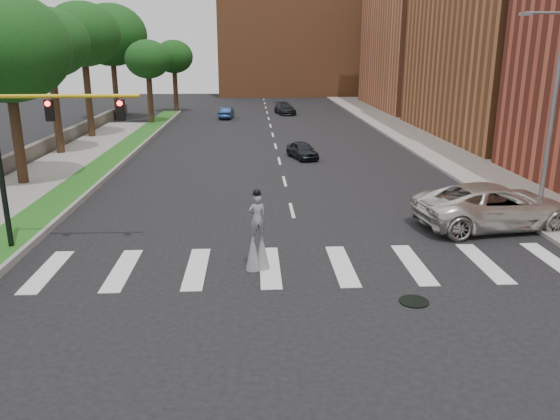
% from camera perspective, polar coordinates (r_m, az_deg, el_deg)
% --- Properties ---
extents(ground_plane, '(160.00, 160.00, 0.00)m').
position_cam_1_polar(ground_plane, '(18.51, 3.04, -7.08)').
color(ground_plane, black).
rests_on(ground_plane, ground).
extents(grass_median, '(2.00, 60.00, 0.25)m').
position_cam_1_polar(grass_median, '(38.81, -17.35, 4.92)').
color(grass_median, '#1B5217').
rests_on(grass_median, ground).
extents(median_curb, '(0.20, 60.00, 0.28)m').
position_cam_1_polar(median_curb, '(38.56, -15.84, 5.00)').
color(median_curb, gray).
rests_on(median_curb, ground).
extents(sidewalk_right, '(5.00, 90.00, 0.18)m').
position_cam_1_polar(sidewalk_right, '(44.86, 15.86, 6.47)').
color(sidewalk_right, gray).
rests_on(sidewalk_right, ground).
extents(stone_wall, '(0.50, 56.00, 1.10)m').
position_cam_1_polar(stone_wall, '(42.29, -24.02, 5.73)').
color(stone_wall, '#545048').
rests_on(stone_wall, ground).
extents(manhole, '(0.90, 0.90, 0.04)m').
position_cam_1_polar(manhole, '(17.29, 13.81, -9.26)').
color(manhole, black).
rests_on(manhole, ground).
extents(building_far, '(16.00, 22.00, 20.00)m').
position_cam_1_polar(building_far, '(74.82, 16.47, 17.82)').
color(building_far, '#BD6A46').
rests_on(building_far, ground).
extents(building_backdrop, '(26.00, 14.00, 18.00)m').
position_cam_1_polar(building_backdrop, '(95.21, 1.89, 17.41)').
color(building_backdrop, '#9A5830').
rests_on(building_backdrop, ground).
extents(streetlight, '(2.05, 0.20, 9.00)m').
position_cam_1_polar(streetlight, '(26.30, 26.44, 9.34)').
color(streetlight, slate).
rests_on(streetlight, ground).
extents(traffic_signal, '(5.30, 0.23, 6.20)m').
position_cam_1_polar(traffic_signal, '(21.65, -24.57, 6.38)').
color(traffic_signal, black).
rests_on(traffic_signal, ground).
extents(stilt_performer, '(0.83, 0.58, 2.89)m').
position_cam_1_polar(stilt_performer, '(18.80, -2.38, -3.04)').
color(stilt_performer, '#301F13').
rests_on(stilt_performer, ground).
extents(suv_crossing, '(7.17, 4.03, 1.89)m').
position_cam_1_polar(suv_crossing, '(25.05, 21.55, 0.39)').
color(suv_crossing, silver).
rests_on(suv_crossing, ground).
extents(car_near, '(2.34, 3.71, 1.18)m').
position_cam_1_polar(car_near, '(38.48, 2.34, 6.27)').
color(car_near, black).
rests_on(car_near, ground).
extents(car_mid, '(1.64, 3.88, 1.25)m').
position_cam_1_polar(car_mid, '(61.58, -5.61, 10.07)').
color(car_mid, navy).
rests_on(car_mid, ground).
extents(car_far, '(2.66, 4.79, 1.31)m').
position_cam_1_polar(car_far, '(65.47, 0.52, 10.55)').
color(car_far, black).
rests_on(car_far, ground).
extents(tree_2, '(6.75, 6.75, 10.35)m').
position_cam_1_polar(tree_2, '(33.24, -26.77, 14.87)').
color(tree_2, '#301F13').
rests_on(tree_2, ground).
extents(tree_3, '(5.55, 5.55, 10.18)m').
position_cam_1_polar(tree_3, '(42.28, -23.03, 15.71)').
color(tree_3, '#301F13').
rests_on(tree_3, ground).
extents(tree_4, '(6.13, 6.13, 11.18)m').
position_cam_1_polar(tree_4, '(49.73, -19.95, 16.82)').
color(tree_4, '#301F13').
rests_on(tree_4, ground).
extents(tree_5, '(7.45, 7.45, 11.98)m').
position_cam_1_polar(tree_5, '(62.20, -17.25, 17.04)').
color(tree_5, '#301F13').
rests_on(tree_5, ground).
extents(tree_6, '(4.42, 4.42, 8.33)m').
position_cam_1_polar(tree_6, '(57.29, -13.66, 14.98)').
color(tree_6, '#301F13').
rests_on(tree_6, ground).
extents(tree_7, '(4.55, 4.55, 8.48)m').
position_cam_1_polar(tree_7, '(68.45, -11.04, 15.39)').
color(tree_7, '#301F13').
rests_on(tree_7, ground).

